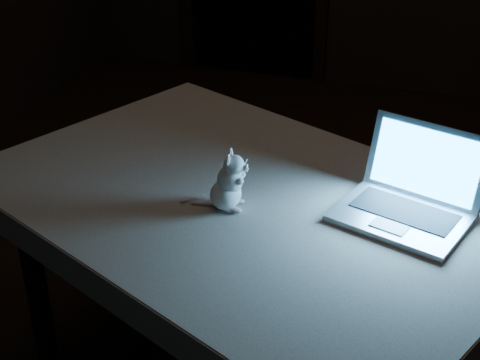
% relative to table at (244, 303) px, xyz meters
% --- Properties ---
extents(floor, '(5.00, 5.00, 0.00)m').
position_rel_table_xyz_m(floor, '(0.20, 0.49, -0.38)').
color(floor, black).
rests_on(floor, ground).
extents(table, '(1.68, 1.42, 0.76)m').
position_rel_table_xyz_m(table, '(0.00, 0.00, 0.00)').
color(table, black).
rests_on(table, floor).
extents(tablecloth, '(1.81, 1.58, 0.09)m').
position_rel_table_xyz_m(tablecloth, '(0.09, -0.04, 0.34)').
color(tablecloth, beige).
rests_on(tablecloth, table).
extents(laptop, '(0.41, 0.38, 0.23)m').
position_rel_table_xyz_m(laptop, '(0.44, -0.00, 0.50)').
color(laptop, silver).
rests_on(laptop, tablecloth).
extents(plush_mouse, '(0.18, 0.18, 0.17)m').
position_rel_table_xyz_m(plush_mouse, '(-0.03, -0.08, 0.48)').
color(plush_mouse, white).
rests_on(plush_mouse, tablecloth).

